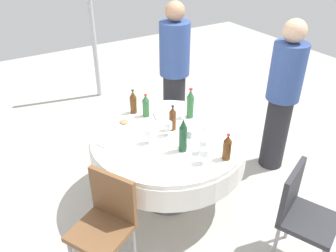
# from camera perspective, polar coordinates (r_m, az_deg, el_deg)

# --- Properties ---
(ground_plane) EXTENTS (10.00, 10.00, 0.00)m
(ground_plane) POSITION_cam_1_polar(r_m,az_deg,el_deg) (3.64, -0.00, -11.35)
(ground_plane) COLOR #B7B2A8
(dining_table) EXTENTS (1.44, 1.44, 0.74)m
(dining_table) POSITION_cam_1_polar(r_m,az_deg,el_deg) (3.27, -0.00, -3.66)
(dining_table) COLOR white
(dining_table) RESTS_ON ground_plane
(bottle_brown_south) EXTENTS (0.07, 0.07, 0.25)m
(bottle_brown_south) POSITION_cam_1_polar(r_m,az_deg,el_deg) (3.51, -5.72, 3.89)
(bottle_brown_south) COLOR #593314
(bottle_brown_south) RESTS_ON dining_table
(bottle_brown_rear) EXTENTS (0.07, 0.07, 0.25)m
(bottle_brown_rear) POSITION_cam_1_polar(r_m,az_deg,el_deg) (3.21, 0.76, 1.24)
(bottle_brown_rear) COLOR #593314
(bottle_brown_rear) RESTS_ON dining_table
(bottle_green_right) EXTENTS (0.07, 0.07, 0.24)m
(bottle_green_right) POSITION_cam_1_polar(r_m,az_deg,el_deg) (3.44, -3.71, 3.26)
(bottle_green_right) COLOR #2D6B38
(bottle_green_right) RESTS_ON dining_table
(bottle_brown_north) EXTENTS (0.07, 0.07, 0.24)m
(bottle_brown_north) POSITION_cam_1_polar(r_m,az_deg,el_deg) (2.86, 9.68, -3.51)
(bottle_brown_north) COLOR #593314
(bottle_brown_north) RESTS_ON dining_table
(bottle_dark_green_left) EXTENTS (0.07, 0.07, 0.32)m
(bottle_dark_green_left) POSITION_cam_1_polar(r_m,az_deg,el_deg) (2.90, 2.49, -1.59)
(bottle_dark_green_left) COLOR #194728
(bottle_dark_green_left) RESTS_ON dining_table
(bottle_green_far) EXTENTS (0.07, 0.07, 0.31)m
(bottle_green_far) POSITION_cam_1_polar(r_m,az_deg,el_deg) (3.41, 3.68, 3.61)
(bottle_green_far) COLOR #2D6B38
(bottle_green_far) RESTS_ON dining_table
(wine_glass_north) EXTENTS (0.08, 0.08, 0.15)m
(wine_glass_north) POSITION_cam_1_polar(r_m,az_deg,el_deg) (3.03, -3.20, -1.12)
(wine_glass_north) COLOR white
(wine_glass_north) RESTS_ON dining_table
(wine_glass_left) EXTENTS (0.08, 0.08, 0.14)m
(wine_glass_left) POSITION_cam_1_polar(r_m,az_deg,el_deg) (3.13, 0.01, 0.03)
(wine_glass_left) COLOR white
(wine_glass_left) RESTS_ON dining_table
(wine_glass_far) EXTENTS (0.06, 0.06, 0.16)m
(wine_glass_far) POSITION_cam_1_polar(r_m,az_deg,el_deg) (2.99, 3.60, -1.41)
(wine_glass_far) COLOR white
(wine_glass_far) RESTS_ON dining_table
(wine_glass_near) EXTENTS (0.07, 0.07, 0.13)m
(wine_glass_near) POSITION_cam_1_polar(r_m,az_deg,el_deg) (2.92, 5.79, -2.89)
(wine_glass_near) COLOR white
(wine_glass_near) RESTS_ON dining_table
(wine_glass_east) EXTENTS (0.07, 0.07, 0.13)m
(wine_glass_east) POSITION_cam_1_polar(r_m,az_deg,el_deg) (2.80, 5.91, -4.50)
(wine_glass_east) COLOR white
(wine_glass_east) RESTS_ON dining_table
(plate_east) EXTENTS (0.26, 0.26, 0.02)m
(plate_east) POSITION_cam_1_polar(r_m,az_deg,el_deg) (3.15, -9.44, -2.20)
(plate_east) COLOR white
(plate_east) RESTS_ON dining_table
(plate_inner) EXTENTS (0.21, 0.21, 0.04)m
(plate_inner) POSITION_cam_1_polar(r_m,az_deg,el_deg) (3.37, -7.23, 0.50)
(plate_inner) COLOR white
(plate_inner) RESTS_ON dining_table
(plate_mid) EXTENTS (0.22, 0.22, 0.02)m
(plate_mid) POSITION_cam_1_polar(r_m,az_deg,el_deg) (3.35, 7.39, 0.20)
(plate_mid) COLOR white
(plate_mid) RESTS_ON dining_table
(fork_rear) EXTENTS (0.14, 0.14, 0.00)m
(fork_rear) POSITION_cam_1_polar(r_m,az_deg,el_deg) (3.07, 7.79, -3.19)
(fork_rear) COLOR silver
(fork_rear) RESTS_ON dining_table
(folded_napkin) EXTENTS (0.22, 0.22, 0.02)m
(folded_napkin) POSITION_cam_1_polar(r_m,az_deg,el_deg) (3.50, -0.82, 1.99)
(folded_napkin) COLOR white
(folded_napkin) RESTS_ON dining_table
(person_south) EXTENTS (0.34, 0.34, 1.66)m
(person_south) POSITION_cam_1_polar(r_m,az_deg,el_deg) (3.79, 18.29, 4.79)
(person_south) COLOR #26262B
(person_south) RESTS_ON ground_plane
(person_rear) EXTENTS (0.34, 0.34, 1.72)m
(person_rear) POSITION_cam_1_polar(r_m,az_deg,el_deg) (4.02, 1.05, 8.46)
(person_rear) COLOR #26262B
(person_rear) RESTS_ON ground_plane
(chair_far) EXTENTS (0.52, 0.52, 0.87)m
(chair_far) POSITION_cam_1_polar(r_m,az_deg,el_deg) (2.94, 20.96, -12.80)
(chair_far) COLOR #2D2D33
(chair_far) RESTS_ON ground_plane
(chair_near) EXTENTS (0.54, 0.54, 0.87)m
(chair_near) POSITION_cam_1_polar(r_m,az_deg,el_deg) (2.73, -10.07, -14.71)
(chair_near) COLOR brown
(chair_near) RESTS_ON ground_plane
(tent_pole_main) EXTENTS (0.07, 0.07, 2.36)m
(tent_pole_main) POSITION_cam_1_polar(r_m,az_deg,el_deg) (5.30, -12.42, 16.53)
(tent_pole_main) COLOR #B2B5B7
(tent_pole_main) RESTS_ON ground_plane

